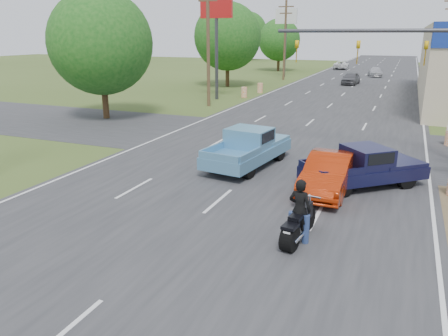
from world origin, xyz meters
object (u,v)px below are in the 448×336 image
at_px(navy_pickup, 366,166).
at_px(rider, 299,213).
at_px(distant_car_silver, 375,72).
at_px(distant_car_white, 341,65).
at_px(motorcycle, 298,226).
at_px(red_convertible, 329,174).
at_px(distant_car_grey, 351,78).
at_px(blue_pickup, 249,147).

bearing_deg(navy_pickup, rider, -54.21).
relative_size(distant_car_silver, distant_car_white, 0.87).
relative_size(motorcycle, distant_car_silver, 0.54).
bearing_deg(red_convertible, distant_car_white, 99.08).
xyz_separation_m(motorcycle, distant_car_grey, (-3.93, 43.79, 0.20)).
height_order(navy_pickup, distant_car_silver, navy_pickup).
distance_m(distant_car_grey, distant_car_silver, 12.32).
distance_m(distant_car_grey, distant_car_white, 24.65).
height_order(red_convertible, distant_car_silver, red_convertible).
xyz_separation_m(rider, navy_pickup, (1.32, 5.86, -0.09)).
bearing_deg(distant_car_white, navy_pickup, 95.67).
bearing_deg(motorcycle, distant_car_grey, 102.91).
relative_size(rider, distant_car_silver, 0.41).
bearing_deg(distant_car_white, distant_car_grey, 97.40).
xyz_separation_m(blue_pickup, distant_car_grey, (-0.02, 36.94, -0.16)).
distance_m(blue_pickup, navy_pickup, 5.32).
xyz_separation_m(red_convertible, rider, (-0.06, -4.60, 0.18)).
height_order(red_convertible, distant_car_grey, red_convertible).
xyz_separation_m(red_convertible, motorcycle, (-0.07, -4.67, -0.21)).
distance_m(motorcycle, blue_pickup, 7.90).
relative_size(navy_pickup, distant_car_white, 0.97).
bearing_deg(red_convertible, blue_pickup, 152.60).
height_order(rider, distant_car_silver, rider).
bearing_deg(red_convertible, rider, -89.38).
xyz_separation_m(motorcycle, distant_car_silver, (-2.01, 55.97, 0.11)).
bearing_deg(motorcycle, distant_car_silver, 99.83).
height_order(blue_pickup, distant_car_silver, blue_pickup).
xyz_separation_m(blue_pickup, distant_car_white, (-4.62, 61.16, -0.19)).
xyz_separation_m(navy_pickup, distant_car_white, (-9.86, 62.08, -0.11)).
bearing_deg(distant_car_white, red_convertible, 94.37).
height_order(distant_car_grey, distant_car_silver, distant_car_grey).
bearing_deg(distant_car_white, blue_pickup, 90.96).
distance_m(rider, blue_pickup, 7.84).
distance_m(red_convertible, navy_pickup, 1.78).
distance_m(rider, distant_car_silver, 55.93).
bearing_deg(distant_car_white, rider, 93.81).
relative_size(navy_pickup, distant_car_grey, 1.15).
height_order(distant_car_silver, distant_car_white, distant_car_white).
bearing_deg(red_convertible, motorcycle, -89.48).
distance_m(motorcycle, navy_pickup, 6.08).
relative_size(rider, navy_pickup, 0.37).
xyz_separation_m(rider, distant_car_grey, (-3.94, 43.73, -0.19)).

